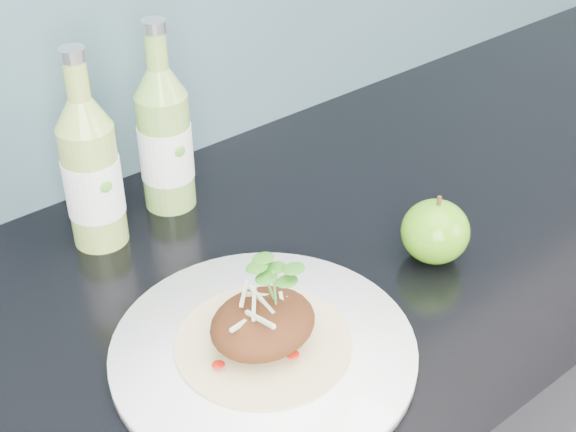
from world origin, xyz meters
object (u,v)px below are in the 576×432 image
at_px(cider_bottle_left, 92,173).
at_px(cider_bottle_right, 165,139).
at_px(green_apple, 435,231).
at_px(dinner_plate, 264,351).

height_order(cider_bottle_left, cider_bottle_right, same).
relative_size(green_apple, cider_bottle_left, 0.38).
relative_size(dinner_plate, cider_bottle_left, 1.31).
height_order(dinner_plate, cider_bottle_left, cider_bottle_left).
xyz_separation_m(dinner_plate, green_apple, (0.25, 0.00, 0.03)).
relative_size(green_apple, cider_bottle_right, 0.38).
height_order(dinner_plate, cider_bottle_right, cider_bottle_right).
xyz_separation_m(cider_bottle_left, cider_bottle_right, (0.10, 0.01, 0.00)).
distance_m(cider_bottle_left, cider_bottle_right, 0.11).
bearing_deg(dinner_plate, cider_bottle_right, 74.79).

